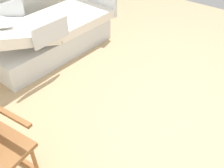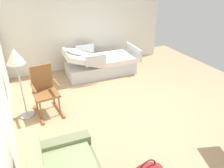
{
  "view_description": "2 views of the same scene",
  "coord_description": "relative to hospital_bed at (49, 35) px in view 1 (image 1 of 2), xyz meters",
  "views": [
    {
      "loc": [
        -0.9,
        2.08,
        2.18
      ],
      "look_at": [
        0.18,
        0.68,
        0.75
      ],
      "focal_mm": 40.93,
      "sensor_mm": 36.0,
      "label": 1
    },
    {
      "loc": [
        -3.54,
        2.08,
        2.73
      ],
      "look_at": [
        -0.12,
        0.52,
        0.79
      ],
      "focal_mm": 35.58,
      "sensor_mm": 36.0,
      "label": 2
    }
  ],
  "objects": [
    {
      "name": "hospital_bed",
      "position": [
        0.0,
        0.0,
        0.0
      ],
      "size": [
        1.06,
        2.15,
        0.92
      ],
      "color": "silver",
      "rests_on": "ground"
    },
    {
      "name": "ground_plane",
      "position": [
        -2.03,
        0.11,
        -0.29
      ],
      "size": [
        6.97,
        6.97,
        0.0
      ],
      "primitive_type": "plane",
      "color": "tan"
    }
  ]
}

